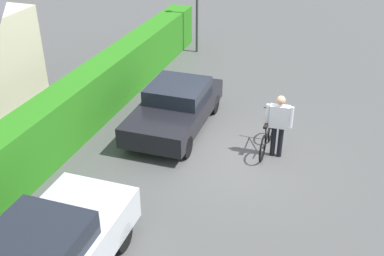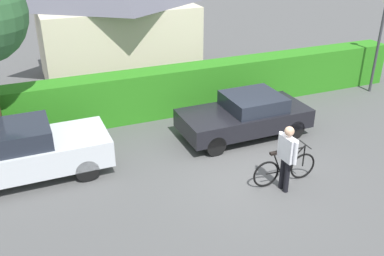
# 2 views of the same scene
# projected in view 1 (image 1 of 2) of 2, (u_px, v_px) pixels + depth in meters

# --- Properties ---
(ground_plane) EXTENTS (60.00, 60.00, 0.00)m
(ground_plane) POSITION_uv_depth(u_px,v_px,m) (232.00, 156.00, 12.19)
(ground_plane) COLOR #4F4F4F
(hedge_row) EXTENTS (16.61, 0.90, 1.58)m
(hedge_row) POSITION_uv_depth(u_px,v_px,m) (81.00, 104.00, 13.07)
(hedge_row) COLOR #2A7C1A
(hedge_row) RESTS_ON ground
(parked_car_far) EXTENTS (3.93, 1.82, 1.29)m
(parked_car_far) POSITION_uv_depth(u_px,v_px,m) (175.00, 107.00, 13.21)
(parked_car_far) COLOR black
(parked_car_far) RESTS_ON ground
(bicycle) EXTENTS (1.78, 0.50, 1.00)m
(bicycle) POSITION_uv_depth(u_px,v_px,m) (267.00, 137.00, 12.25)
(bicycle) COLOR black
(bicycle) RESTS_ON ground
(person_rider) EXTENTS (0.23, 0.69, 1.73)m
(person_rider) POSITION_uv_depth(u_px,v_px,m) (279.00, 121.00, 11.70)
(person_rider) COLOR black
(person_rider) RESTS_ON ground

